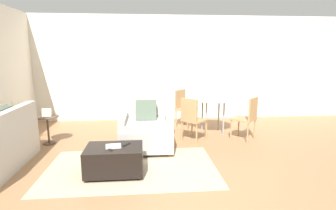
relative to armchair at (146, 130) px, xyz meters
name	(u,v)px	position (x,y,z in m)	size (l,w,h in m)	color
ground_plane	(161,189)	(0.18, -1.52, -0.38)	(20.00, 20.00, 0.00)	#936B47
wall_back	(152,69)	(0.18, 2.32, 1.00)	(12.00, 0.06, 2.75)	white
area_rug	(132,168)	(-0.24, -0.82, -0.38)	(2.64, 1.61, 0.01)	tan
armchair	(146,130)	(0.00, 0.00, 0.00)	(0.97, 0.88, 0.98)	#B2ADA3
ottoman	(114,159)	(-0.48, -1.00, -0.15)	(0.83, 0.58, 0.42)	black
book_stack	(113,146)	(-0.49, -1.00, 0.05)	(0.24, 0.20, 0.02)	beige
tv_remote_primary	(109,149)	(-0.53, -1.09, 0.05)	(0.11, 0.16, 0.01)	black
tv_remote_secondary	(126,144)	(-0.31, -0.92, 0.05)	(0.12, 0.15, 0.01)	black
potted_plant	(22,134)	(-2.47, 0.51, -0.17)	(0.40, 0.40, 0.93)	brown
side_table	(48,125)	(-1.93, 0.47, 0.01)	(0.43, 0.43, 0.56)	#4C3828
picture_frame	(47,113)	(-1.93, 0.47, 0.26)	(0.18, 0.06, 0.16)	silver
dining_table	(213,103)	(1.50, 0.93, 0.30)	(1.00, 1.00, 0.78)	#8C9E99
dining_chair_near_left	(192,117)	(0.92, 0.35, 0.14)	(0.59, 0.59, 0.90)	tan
dining_chair_near_right	(248,116)	(2.08, 0.35, 0.14)	(0.59, 0.59, 0.90)	tan
dining_chair_far_left	(184,106)	(0.92, 1.51, 0.14)	(0.59, 0.59, 0.90)	tan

